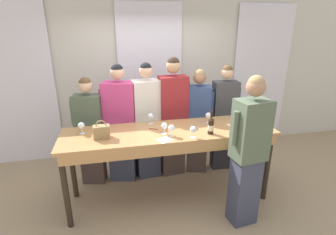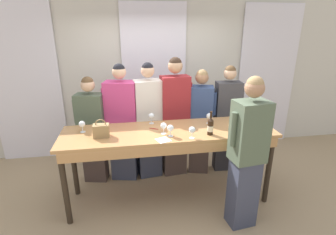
% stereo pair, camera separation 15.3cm
% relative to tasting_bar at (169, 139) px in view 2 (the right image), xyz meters
% --- Properties ---
extents(ground_plane, '(18.00, 18.00, 0.00)m').
position_rel_tasting_bar_xyz_m(ground_plane, '(0.00, 0.03, -0.92)').
color(ground_plane, tan).
extents(wall_back, '(12.00, 0.06, 2.80)m').
position_rel_tasting_bar_xyz_m(wall_back, '(0.00, 1.69, 0.48)').
color(wall_back, beige).
rests_on(wall_back, ground_plane).
extents(curtain_panel_left, '(1.14, 0.03, 2.69)m').
position_rel_tasting_bar_xyz_m(curtain_panel_left, '(-2.20, 1.62, 0.43)').
color(curtain_panel_left, white).
rests_on(curtain_panel_left, ground_plane).
extents(curtain_panel_center, '(1.14, 0.03, 2.69)m').
position_rel_tasting_bar_xyz_m(curtain_panel_center, '(0.00, 1.62, 0.43)').
color(curtain_panel_center, white).
rests_on(curtain_panel_center, ground_plane).
extents(curtain_panel_right, '(1.14, 0.03, 2.69)m').
position_rel_tasting_bar_xyz_m(curtain_panel_right, '(2.20, 1.62, 0.43)').
color(curtain_panel_right, white).
rests_on(curtain_panel_right, ground_plane).
extents(tasting_bar, '(2.75, 0.76, 1.03)m').
position_rel_tasting_bar_xyz_m(tasting_bar, '(0.00, 0.00, 0.00)').
color(tasting_bar, '#B27F4C').
rests_on(tasting_bar, ground_plane).
extents(wine_bottle, '(0.07, 0.07, 0.30)m').
position_rel_tasting_bar_xyz_m(wine_bottle, '(0.48, -0.19, 0.22)').
color(wine_bottle, black).
rests_on(wine_bottle, tasting_bar).
extents(handbag, '(0.19, 0.12, 0.23)m').
position_rel_tasting_bar_xyz_m(handbag, '(-0.85, -0.04, 0.20)').
color(handbag, '#997A4C').
rests_on(handbag, tasting_bar).
extents(wine_glass_front_left, '(0.08, 0.08, 0.15)m').
position_rel_tasting_bar_xyz_m(wine_glass_front_left, '(1.16, -0.29, 0.22)').
color(wine_glass_front_left, white).
rests_on(wine_glass_front_left, tasting_bar).
extents(wine_glass_front_mid, '(0.08, 0.08, 0.15)m').
position_rel_tasting_bar_xyz_m(wine_glass_front_mid, '(0.59, 0.19, 0.22)').
color(wine_glass_front_mid, white).
rests_on(wine_glass_front_mid, tasting_bar).
extents(wine_glass_front_right, '(0.08, 0.08, 0.15)m').
position_rel_tasting_bar_xyz_m(wine_glass_front_right, '(-0.01, -0.16, 0.22)').
color(wine_glass_front_right, white).
rests_on(wine_glass_front_right, tasting_bar).
extents(wine_glass_center_left, '(0.08, 0.08, 0.15)m').
position_rel_tasting_bar_xyz_m(wine_glass_center_left, '(-0.20, 0.32, 0.22)').
color(wine_glass_center_left, white).
rests_on(wine_glass_center_left, tasting_bar).
extents(wine_glass_center_mid, '(0.08, 0.08, 0.15)m').
position_rel_tasting_bar_xyz_m(wine_glass_center_mid, '(-1.10, 0.15, 0.22)').
color(wine_glass_center_mid, white).
rests_on(wine_glass_center_mid, tasting_bar).
extents(wine_glass_center_right, '(0.08, 0.08, 0.15)m').
position_rel_tasting_bar_xyz_m(wine_glass_center_right, '(-0.08, -0.07, 0.22)').
color(wine_glass_center_right, white).
rests_on(wine_glass_center_right, tasting_bar).
extents(wine_glass_back_left, '(0.08, 0.08, 0.15)m').
position_rel_tasting_bar_xyz_m(wine_glass_back_left, '(0.23, -0.26, 0.22)').
color(wine_glass_back_left, white).
rests_on(wine_glass_back_left, tasting_bar).
extents(napkin, '(0.20, 0.20, 0.00)m').
position_rel_tasting_bar_xyz_m(napkin, '(-0.12, -0.26, 0.12)').
color(napkin, white).
rests_on(napkin, tasting_bar).
extents(pen, '(0.12, 0.07, 0.01)m').
position_rel_tasting_bar_xyz_m(pen, '(-0.19, 0.11, 0.12)').
color(pen, maroon).
rests_on(pen, tasting_bar).
extents(guest_olive_jacket, '(0.51, 0.32, 1.65)m').
position_rel_tasting_bar_xyz_m(guest_olive_jacket, '(-1.05, 0.67, -0.08)').
color(guest_olive_jacket, '#473833').
rests_on(guest_olive_jacket, ground_plane).
extents(guest_pink_top, '(0.57, 0.36, 1.82)m').
position_rel_tasting_bar_xyz_m(guest_pink_top, '(-0.60, 0.67, -0.00)').
color(guest_pink_top, '#383D51').
rests_on(guest_pink_top, ground_plane).
extents(guest_cream_sweater, '(0.54, 0.30, 1.82)m').
position_rel_tasting_bar_xyz_m(guest_cream_sweater, '(-0.20, 0.67, 0.01)').
color(guest_cream_sweater, '#383D51').
rests_on(guest_cream_sweater, ground_plane).
extents(guest_striped_shirt, '(0.54, 0.28, 1.89)m').
position_rel_tasting_bar_xyz_m(guest_striped_shirt, '(0.20, 0.67, 0.06)').
color(guest_striped_shirt, '#473833').
rests_on(guest_striped_shirt, ground_plane).
extents(guest_navy_coat, '(0.48, 0.34, 1.70)m').
position_rel_tasting_bar_xyz_m(guest_navy_coat, '(0.61, 0.67, -0.04)').
color(guest_navy_coat, '#473833').
rests_on(guest_navy_coat, ground_plane).
extents(guest_beige_cap, '(0.50, 0.25, 1.75)m').
position_rel_tasting_bar_xyz_m(guest_beige_cap, '(1.04, 0.67, -0.02)').
color(guest_beige_cap, '#28282D').
rests_on(guest_beige_cap, ground_plane).
extents(host_pouring, '(0.48, 0.32, 1.84)m').
position_rel_tasting_bar_xyz_m(host_pouring, '(0.79, -0.61, 0.03)').
color(host_pouring, '#383D51').
rests_on(host_pouring, ground_plane).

